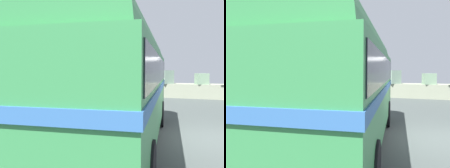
% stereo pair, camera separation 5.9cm
% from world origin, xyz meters
% --- Properties ---
extents(ground, '(32.00, 26.00, 0.02)m').
position_xyz_m(ground, '(0.00, 0.00, 0.01)').
color(ground, '#3C4341').
extents(breakwater, '(31.36, 2.07, 2.44)m').
position_xyz_m(breakwater, '(-0.36, 11.77, 0.70)').
color(breakwater, gray).
rests_on(breakwater, ground).
extents(vintage_coach, '(3.50, 8.82, 3.70)m').
position_xyz_m(vintage_coach, '(-2.48, -1.55, 2.05)').
color(vintage_coach, black).
rests_on(vintage_coach, ground).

